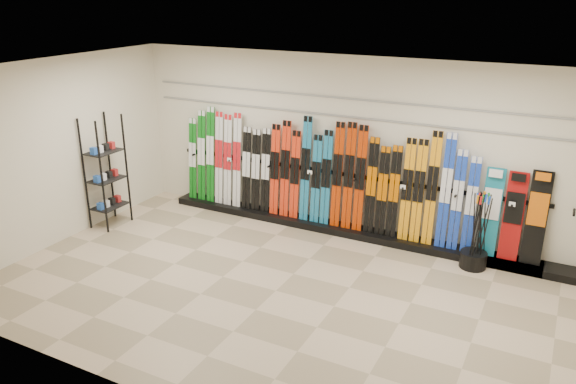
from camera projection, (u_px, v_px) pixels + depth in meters
The scene contains 12 objects.
floor at pixel (276, 291), 7.88m from camera, with size 8.00×8.00×0.00m, color gray.
back_wall at pixel (346, 146), 9.45m from camera, with size 8.00×8.00×0.00m, color beige.
left_wall at pixel (58, 152), 9.08m from camera, with size 5.00×5.00×0.00m, color beige.
ceiling at pixel (274, 75), 6.85m from camera, with size 8.00×8.00×0.00m, color silver.
ski_rack_base at pixel (350, 231), 9.66m from camera, with size 8.00×0.40×0.12m, color black.
skis at pixel (316, 175), 9.67m from camera, with size 5.39×0.18×1.84m.
snowboards at pixel (514, 216), 8.36m from camera, with size 0.93×0.22×1.41m.
accessory_rack at pixel (106, 172), 9.76m from camera, with size 0.40×0.60×1.97m, color black.
pole_bin at pixel (473, 260), 8.51m from camera, with size 0.40×0.40×0.25m, color black.
ski_poles at pixel (479, 231), 8.31m from camera, with size 0.28×0.33×1.18m.
slatwall_rail_0 at pixel (346, 117), 9.26m from camera, with size 7.60×0.02×0.03m, color gray.
slatwall_rail_1 at pixel (347, 98), 9.16m from camera, with size 7.60×0.02×0.03m, color gray.
Camera 1 is at (3.32, -6.07, 4.02)m, focal length 35.00 mm.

